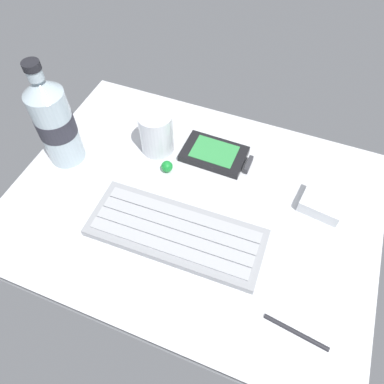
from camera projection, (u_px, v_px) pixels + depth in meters
ground_plane at (192, 206)px, 64.46cm from camera, size 64.00×48.00×2.80cm
keyboard at (178, 233)px, 59.20cm from camera, size 29.24×11.65×1.70cm
handheld_device at (217, 155)px, 69.29cm from camera, size 12.90×7.82×1.50cm
juice_cup at (157, 134)px, 68.15cm from camera, size 6.40×6.40×8.50cm
water_bottle at (54, 121)px, 62.80cm from camera, size 6.73×6.73×20.80cm
charger_block at (322, 203)px, 62.15cm from camera, size 7.70×6.50×2.40cm
trackball_mouse at (167, 166)px, 67.12cm from camera, size 2.20×2.20×2.20cm
stylus_pen at (296, 332)px, 50.53cm from camera, size 9.51×1.95×0.70cm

